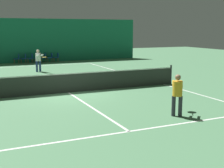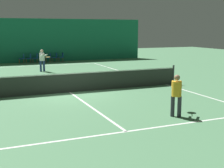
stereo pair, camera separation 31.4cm
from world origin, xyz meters
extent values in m
plane|color=#4C7F56|center=(0.00, 0.00, 0.00)|extent=(60.00, 60.00, 0.00)
cube|color=#196B4C|center=(0.00, 14.99, 2.00)|extent=(23.00, 0.12, 4.00)
cube|color=white|center=(0.00, 11.90, 0.00)|extent=(11.00, 0.10, 0.00)
cube|color=white|center=(0.00, 6.40, 0.00)|extent=(8.25, 0.10, 0.00)
cube|color=white|center=(0.00, -6.40, 0.00)|extent=(8.25, 0.10, 0.00)
cube|color=white|center=(5.50, 0.00, 0.00)|extent=(0.10, 23.80, 0.00)
cube|color=white|center=(0.00, 0.00, 0.00)|extent=(0.10, 12.80, 0.00)
cube|color=#2D332D|center=(0.00, 0.00, 0.47)|extent=(11.90, 0.02, 0.95)
cube|color=white|center=(0.00, 0.00, 0.92)|extent=(11.90, 0.02, 0.05)
cylinder|color=#333338|center=(5.95, 0.00, 0.53)|extent=(0.10, 0.10, 1.07)
cylinder|color=#2D2D38|center=(2.22, -5.53, 0.37)|extent=(0.19, 0.19, 0.73)
cylinder|color=#2D2D38|center=(2.42, -5.66, 0.37)|extent=(0.19, 0.19, 0.73)
cylinder|color=gold|center=(2.32, -5.59, 1.00)|extent=(0.48, 0.48, 0.53)
sphere|color=#936B4C|center=(2.32, -5.59, 1.39)|extent=(0.20, 0.20, 0.20)
cylinder|color=gold|center=(2.34, -5.32, 1.12)|extent=(0.35, 0.47, 0.21)
cylinder|color=gold|center=(2.57, -5.47, 1.12)|extent=(0.35, 0.47, 0.21)
cylinder|color=black|center=(2.67, -5.07, 1.05)|extent=(0.19, 0.27, 0.03)
torus|color=black|center=(2.84, -4.82, 1.05)|extent=(0.46, 0.46, 0.03)
cylinder|color=silver|center=(2.84, -4.82, 1.05)|extent=(0.38, 0.38, 0.00)
cylinder|color=navy|center=(0.30, 8.18, 0.39)|extent=(0.18, 0.18, 0.78)
cylinder|color=navy|center=(0.06, 8.12, 0.39)|extent=(0.18, 0.18, 0.78)
cylinder|color=white|center=(0.18, 8.15, 1.06)|extent=(0.44, 0.44, 0.56)
sphere|color=beige|center=(0.18, 8.15, 1.49)|extent=(0.22, 0.22, 0.22)
cylinder|color=white|center=(0.38, 7.94, 1.19)|extent=(0.22, 0.54, 0.23)
cylinder|color=white|center=(0.10, 7.87, 1.19)|extent=(0.22, 0.54, 0.23)
cylinder|color=black|center=(0.34, 7.51, 1.12)|extent=(0.10, 0.30, 0.03)
torus|color=gold|center=(0.42, 7.21, 1.12)|extent=(0.40, 0.40, 0.03)
cylinder|color=silver|center=(0.42, 7.21, 1.12)|extent=(0.34, 0.34, 0.00)
cylinder|color=brown|center=(-0.72, 14.63, 0.20)|extent=(0.03, 0.03, 0.39)
cylinder|color=brown|center=(-0.72, 14.25, 0.20)|extent=(0.03, 0.03, 0.39)
cylinder|color=brown|center=(-0.34, 14.63, 0.20)|extent=(0.03, 0.03, 0.39)
cylinder|color=brown|center=(-0.34, 14.25, 0.20)|extent=(0.03, 0.03, 0.39)
cube|color=#19479E|center=(-0.53, 14.44, 0.41)|extent=(0.44, 0.44, 0.05)
cube|color=#19479E|center=(-0.33, 14.44, 0.64)|extent=(0.04, 0.44, 0.40)
cylinder|color=brown|center=(-0.12, 14.63, 0.20)|extent=(0.03, 0.03, 0.39)
cylinder|color=brown|center=(-0.12, 14.25, 0.20)|extent=(0.03, 0.03, 0.39)
cylinder|color=brown|center=(0.26, 14.63, 0.20)|extent=(0.03, 0.03, 0.39)
cylinder|color=brown|center=(0.26, 14.25, 0.20)|extent=(0.03, 0.03, 0.39)
cube|color=#19479E|center=(0.07, 14.44, 0.41)|extent=(0.44, 0.44, 0.05)
cube|color=#19479E|center=(0.27, 14.44, 0.64)|extent=(0.04, 0.44, 0.40)
cylinder|color=brown|center=(0.47, 14.63, 0.20)|extent=(0.03, 0.03, 0.39)
cylinder|color=brown|center=(0.47, 14.25, 0.20)|extent=(0.03, 0.03, 0.39)
cylinder|color=brown|center=(0.85, 14.63, 0.20)|extent=(0.03, 0.03, 0.39)
cylinder|color=brown|center=(0.85, 14.25, 0.20)|extent=(0.03, 0.03, 0.39)
cube|color=#19479E|center=(0.66, 14.44, 0.41)|extent=(0.44, 0.44, 0.05)
cube|color=#19479E|center=(0.86, 14.44, 0.64)|extent=(0.04, 0.44, 0.40)
cylinder|color=brown|center=(1.07, 14.63, 0.20)|extent=(0.03, 0.03, 0.39)
cylinder|color=brown|center=(1.07, 14.25, 0.20)|extent=(0.03, 0.03, 0.39)
cylinder|color=brown|center=(1.45, 14.63, 0.20)|extent=(0.03, 0.03, 0.39)
cylinder|color=brown|center=(1.45, 14.25, 0.20)|extent=(0.03, 0.03, 0.39)
cube|color=#19479E|center=(1.26, 14.44, 0.41)|extent=(0.44, 0.44, 0.05)
cube|color=#19479E|center=(1.46, 14.44, 0.64)|extent=(0.04, 0.44, 0.40)
cylinder|color=brown|center=(1.67, 14.63, 0.20)|extent=(0.03, 0.03, 0.39)
cylinder|color=brown|center=(1.67, 14.25, 0.20)|extent=(0.03, 0.03, 0.39)
cylinder|color=brown|center=(2.05, 14.63, 0.20)|extent=(0.03, 0.03, 0.39)
cylinder|color=brown|center=(2.05, 14.25, 0.20)|extent=(0.03, 0.03, 0.39)
cube|color=#19479E|center=(1.86, 14.44, 0.41)|extent=(0.44, 0.44, 0.05)
cube|color=#19479E|center=(2.06, 14.44, 0.64)|extent=(0.04, 0.44, 0.40)
cylinder|color=brown|center=(2.27, 14.63, 0.20)|extent=(0.03, 0.03, 0.39)
cylinder|color=brown|center=(2.27, 14.25, 0.20)|extent=(0.03, 0.03, 0.39)
cylinder|color=brown|center=(2.65, 14.63, 0.20)|extent=(0.03, 0.03, 0.39)
cylinder|color=brown|center=(2.65, 14.25, 0.20)|extent=(0.03, 0.03, 0.39)
cube|color=#19479E|center=(2.46, 14.44, 0.41)|extent=(0.44, 0.44, 0.05)
cube|color=#19479E|center=(2.66, 14.44, 0.64)|extent=(0.04, 0.44, 0.40)
cylinder|color=brown|center=(2.87, 14.63, 0.20)|extent=(0.03, 0.03, 0.39)
cylinder|color=brown|center=(2.87, 14.25, 0.20)|extent=(0.03, 0.03, 0.39)
cylinder|color=brown|center=(3.25, 14.63, 0.20)|extent=(0.03, 0.03, 0.39)
cylinder|color=brown|center=(3.25, 14.25, 0.20)|extent=(0.03, 0.03, 0.39)
cube|color=#19479E|center=(3.06, 14.44, 0.41)|extent=(0.44, 0.44, 0.05)
cube|color=#19479E|center=(3.26, 14.44, 0.64)|extent=(0.04, 0.44, 0.40)
camera|label=1|loc=(-4.19, -14.41, 3.06)|focal=50.00mm
camera|label=2|loc=(-3.90, -14.53, 3.06)|focal=50.00mm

